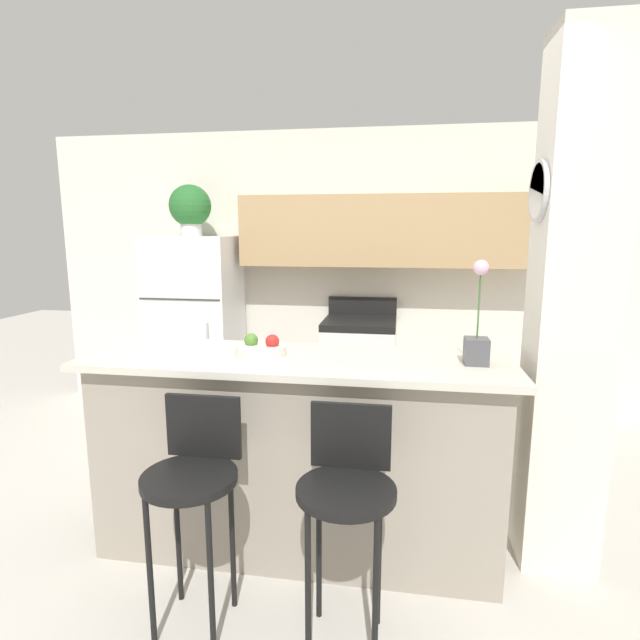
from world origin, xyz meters
TOP-DOWN VIEW (x-y plane):
  - ground_plane at (0.00, 0.00)m, footprint 14.00×14.00m
  - wall_back at (0.14, 2.14)m, footprint 5.60×0.38m
  - pillar_right at (1.31, 0.13)m, footprint 0.38×0.32m
  - counter_bar at (0.00, 0.00)m, footprint 2.13×0.64m
  - refrigerator at (-1.32, 1.84)m, footprint 0.75×0.64m
  - stove_range at (0.17, 1.86)m, footprint 0.62×0.61m
  - bar_stool_left at (-0.32, -0.55)m, footprint 0.39×0.39m
  - bar_stool_right at (0.32, -0.55)m, footprint 0.39×0.39m
  - potted_plant_on_fridge at (-1.32, 1.84)m, footprint 0.36×0.36m
  - orchid_vase at (0.87, 0.01)m, footprint 0.11×0.11m
  - fruit_bowl at (-0.18, 0.01)m, footprint 0.26×0.26m
  - trash_bin at (-0.72, 1.63)m, footprint 0.28×0.28m

SIDE VIEW (x-z plane):
  - ground_plane at x=0.00m, z-range 0.00..0.00m
  - trash_bin at x=-0.72m, z-range 0.00..0.38m
  - stove_range at x=0.17m, z-range -0.07..1.00m
  - counter_bar at x=0.00m, z-range 0.01..1.05m
  - bar_stool_left at x=-0.32m, z-range 0.17..1.14m
  - bar_stool_right at x=0.32m, z-range 0.17..1.14m
  - refrigerator at x=-1.32m, z-range 0.00..1.62m
  - fruit_bowl at x=-0.18m, z-range 1.03..1.13m
  - orchid_vase at x=0.87m, z-range 0.94..1.43m
  - pillar_right at x=1.31m, z-range 0.00..2.55m
  - wall_back at x=0.14m, z-range 0.14..2.69m
  - potted_plant_on_fridge at x=-1.32m, z-range 1.64..2.08m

